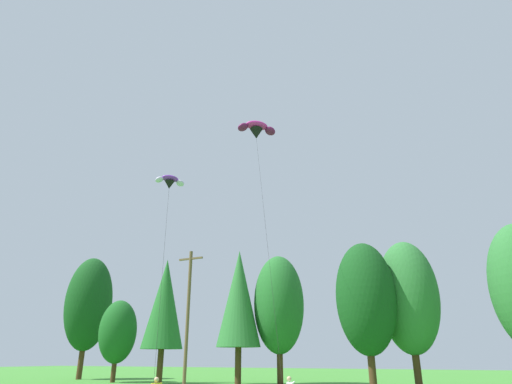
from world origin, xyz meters
TOP-DOWN VIEW (x-y plane):
  - treeline_tree_a at (-35.01, 48.24)m, footprint 5.89×5.89m
  - treeline_tree_b at (-26.16, 44.70)m, footprint 4.15×4.15m
  - treeline_tree_c at (-20.14, 44.99)m, footprint 4.46×4.46m
  - treeline_tree_d at (-11.89, 46.94)m, footprint 4.58×4.58m
  - treeline_tree_e at (-8.37, 49.44)m, footprint 5.33×5.33m
  - treeline_tree_f at (2.24, 43.58)m, footprint 5.05×5.05m
  - treeline_tree_g at (5.39, 46.25)m, footprint 5.16×5.16m
  - utility_pole at (-9.42, 34.09)m, footprint 2.20×0.26m
  - parafoil_kite_high_purple at (-9.01, 30.13)m, footprint 6.95×8.76m
  - parafoil_kite_mid_magenta at (-5.93, 38.99)m, footprint 9.53×14.91m

SIDE VIEW (x-z plane):
  - treeline_tree_b at x=-26.16m, z-range 0.92..9.63m
  - utility_pole at x=-9.42m, z-range 0.27..10.82m
  - treeline_tree_f at x=2.24m, z-range 1.27..13.32m
  - treeline_tree_g at x=5.39m, z-range 1.31..13.74m
  - treeline_tree_e at x=-8.37m, z-range 1.38..14.45m
  - treeline_tree_c at x=-20.14m, z-range 1.64..14.63m
  - treeline_tree_d at x=-11.89m, z-range 1.72..15.27m
  - treeline_tree_a at x=-35.01m, z-range 1.60..16.76m
  - parafoil_kite_high_purple at x=-9.01m, z-range 7.88..22.35m
  - parafoil_kite_mid_magenta at x=-5.93m, z-range 11.99..34.62m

